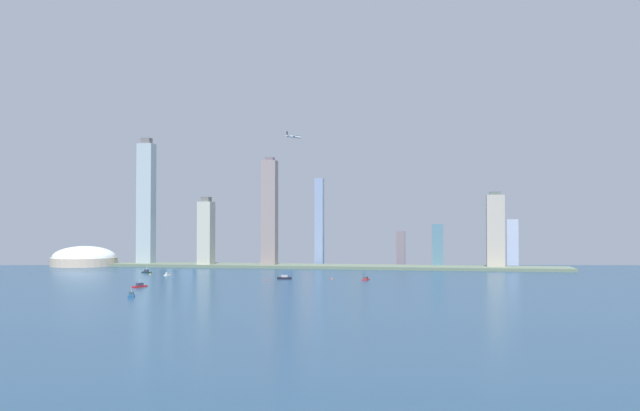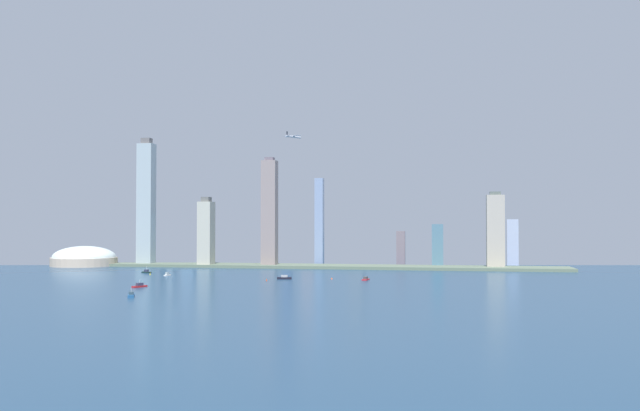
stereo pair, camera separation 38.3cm
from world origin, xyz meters
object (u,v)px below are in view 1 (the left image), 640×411
object	(u,v)px
skyscraper_11	(189,237)
channel_buoy_0	(267,280)
boat_0	(167,274)
skyscraper_0	(269,213)
observation_tower	(150,156)
boat_1	(140,286)
boat_4	(146,272)
stadium_dome	(84,259)
skyscraper_5	(495,232)
skyscraper_1	(512,242)
boat_2	(131,295)
skyscraper_3	(169,209)
skyscraper_4	(287,204)
airplane	(293,137)
skyscraper_8	(401,248)
skyscraper_2	(357,222)
skyscraper_6	(319,222)
channel_buoy_2	(150,274)
boat_5	(284,278)
skyscraper_12	(146,204)
skyscraper_7	(206,233)
skyscraper_9	(309,228)
skyscraper_10	(438,246)
channel_buoy_1	(332,278)
boat_3	(366,279)

from	to	relation	value
skyscraper_11	channel_buoy_0	size ratio (longest dim) A/B	31.31
boat_0	skyscraper_0	bearing A→B (deg)	165.86
observation_tower	boat_1	xyz separation A→B (m)	(142.61, -342.12, -163.21)
boat_4	channel_buoy_0	bearing A→B (deg)	-5.81
stadium_dome	skyscraper_5	world-z (taller)	skyscraper_5
boat_0	boat_4	size ratio (longest dim) A/B	0.74
skyscraper_1	boat_2	xyz separation A→B (m)	(-366.03, -495.50, -32.19)
skyscraper_1	skyscraper_3	world-z (taller)	skyscraper_3
skyscraper_0	skyscraper_11	distance (m)	165.49
stadium_dome	skyscraper_1	xyz separation A→B (m)	(616.19, 123.67, 23.42)
skyscraper_4	airplane	distance (m)	137.08
skyscraper_0	airplane	xyz separation A→B (m)	(41.45, -33.47, 103.55)
boat_2	channel_buoy_0	xyz separation A→B (m)	(74.13, 173.68, -0.33)
skyscraper_8	skyscraper_11	distance (m)	326.17
skyscraper_2	skyscraper_6	xyz separation A→B (m)	(-49.16, -48.10, 0.71)
channel_buoy_0	channel_buoy_2	bearing A→B (deg)	160.12
skyscraper_8	boat_5	distance (m)	290.22
skyscraper_12	channel_buoy_2	bearing A→B (deg)	-64.07
skyscraper_12	skyscraper_7	bearing A→B (deg)	-7.20
skyscraper_7	skyscraper_12	bearing A→B (deg)	172.80
skyscraper_2	skyscraper_1	bearing A→B (deg)	2.80
skyscraper_9	skyscraper_0	bearing A→B (deg)	-110.40
stadium_dome	channel_buoy_2	bearing A→B (deg)	-40.49
boat_1	boat_0	bearing A→B (deg)	35.48
observation_tower	skyscraper_4	world-z (taller)	observation_tower
boat_2	channel_buoy_0	world-z (taller)	boat_2
skyscraper_4	skyscraper_11	distance (m)	164.35
skyscraper_0	skyscraper_8	size ratio (longest dim) A/B	3.08
skyscraper_3	boat_4	distance (m)	229.17
boat_0	channel_buoy_0	distance (m)	142.31
skyscraper_10	boat_5	xyz separation A→B (m)	(-168.65, -222.57, -28.74)
skyscraper_1	skyscraper_10	bearing A→B (deg)	-145.34
skyscraper_8	airplane	distance (m)	234.58
skyscraper_1	skyscraper_5	distance (m)	104.65
skyscraper_2	channel_buoy_0	size ratio (longest dim) A/B	51.49
airplane	skyscraper_4	bearing A→B (deg)	52.65
skyscraper_7	boat_2	bearing A→B (deg)	-80.01
skyscraper_2	channel_buoy_2	bearing A→B (deg)	-131.22
stadium_dome	boat_2	world-z (taller)	stadium_dome
skyscraper_4	boat_0	size ratio (longest dim) A/B	18.83
skyscraper_5	skyscraper_9	world-z (taller)	skyscraper_9
skyscraper_12	boat_2	bearing A→B (deg)	-67.34
skyscraper_11	channel_buoy_1	distance (m)	364.45
skyscraper_0	skyscraper_7	size ratio (longest dim) A/B	1.56
observation_tower	boat_0	size ratio (longest dim) A/B	32.51
stadium_dome	boat_3	bearing A→B (deg)	-21.60
observation_tower	skyscraper_11	bearing A→B (deg)	31.40
skyscraper_4	boat_0	distance (m)	265.21
boat_1	skyscraper_2	bearing A→B (deg)	1.15
skyscraper_0	skyscraper_7	distance (m)	94.84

